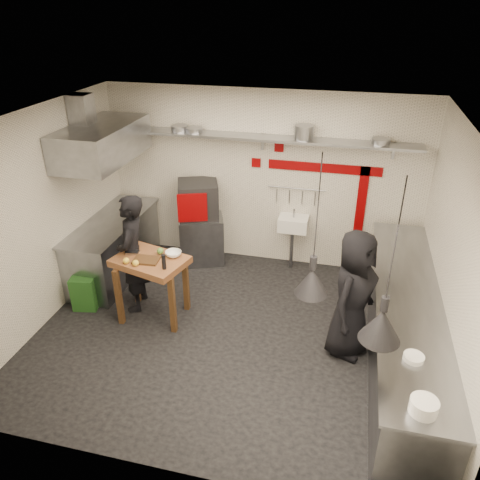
% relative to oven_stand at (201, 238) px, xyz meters
% --- Properties ---
extents(floor, '(5.00, 5.00, 0.00)m').
position_rel_oven_stand_xyz_m(floor, '(0.95, -1.80, -0.40)').
color(floor, black).
rests_on(floor, ground).
extents(ceiling, '(5.00, 5.00, 0.00)m').
position_rel_oven_stand_xyz_m(ceiling, '(0.95, -1.80, 2.40)').
color(ceiling, beige).
rests_on(ceiling, floor).
extents(wall_back, '(5.00, 0.04, 2.80)m').
position_rel_oven_stand_xyz_m(wall_back, '(0.95, 0.30, 1.00)').
color(wall_back, silver).
rests_on(wall_back, floor).
extents(wall_front, '(5.00, 0.04, 2.80)m').
position_rel_oven_stand_xyz_m(wall_front, '(0.95, -3.90, 1.00)').
color(wall_front, silver).
rests_on(wall_front, floor).
extents(wall_left, '(0.04, 4.20, 2.80)m').
position_rel_oven_stand_xyz_m(wall_left, '(-1.55, -1.80, 1.00)').
color(wall_left, silver).
rests_on(wall_left, floor).
extents(wall_right, '(0.04, 4.20, 2.80)m').
position_rel_oven_stand_xyz_m(wall_right, '(3.45, -1.80, 1.00)').
color(wall_right, silver).
rests_on(wall_right, floor).
extents(red_band_horiz, '(1.70, 0.02, 0.14)m').
position_rel_oven_stand_xyz_m(red_band_horiz, '(1.90, 0.28, 1.28)').
color(red_band_horiz, '#710204').
rests_on(red_band_horiz, wall_back).
extents(red_band_vert, '(0.14, 0.02, 1.10)m').
position_rel_oven_stand_xyz_m(red_band_vert, '(2.50, 0.28, 0.80)').
color(red_band_vert, '#710204').
rests_on(red_band_vert, wall_back).
extents(red_tile_a, '(0.14, 0.02, 0.14)m').
position_rel_oven_stand_xyz_m(red_tile_a, '(1.20, 0.28, 1.55)').
color(red_tile_a, '#710204').
rests_on(red_tile_a, wall_back).
extents(red_tile_b, '(0.14, 0.02, 0.14)m').
position_rel_oven_stand_xyz_m(red_tile_b, '(0.85, 0.28, 1.28)').
color(red_tile_b, '#710204').
rests_on(red_tile_b, wall_back).
extents(back_shelf, '(4.60, 0.34, 0.04)m').
position_rel_oven_stand_xyz_m(back_shelf, '(0.95, 0.12, 1.72)').
color(back_shelf, gray).
rests_on(back_shelf, wall_back).
extents(shelf_bracket_left, '(0.04, 0.06, 0.24)m').
position_rel_oven_stand_xyz_m(shelf_bracket_left, '(-0.95, 0.27, 1.62)').
color(shelf_bracket_left, gray).
rests_on(shelf_bracket_left, wall_back).
extents(shelf_bracket_mid, '(0.04, 0.06, 0.24)m').
position_rel_oven_stand_xyz_m(shelf_bracket_mid, '(0.95, 0.27, 1.62)').
color(shelf_bracket_mid, gray).
rests_on(shelf_bracket_mid, wall_back).
extents(shelf_bracket_right, '(0.04, 0.06, 0.24)m').
position_rel_oven_stand_xyz_m(shelf_bracket_right, '(2.85, 0.27, 1.62)').
color(shelf_bracket_right, gray).
rests_on(shelf_bracket_right, wall_back).
extents(pan_far_left, '(0.27, 0.27, 0.09)m').
position_rel_oven_stand_xyz_m(pan_far_left, '(-0.31, 0.12, 1.79)').
color(pan_far_left, gray).
rests_on(pan_far_left, back_shelf).
extents(pan_mid_left, '(0.33, 0.33, 0.07)m').
position_rel_oven_stand_xyz_m(pan_mid_left, '(-0.08, 0.12, 1.78)').
color(pan_mid_left, gray).
rests_on(pan_mid_left, back_shelf).
extents(stock_pot, '(0.30, 0.30, 0.20)m').
position_rel_oven_stand_xyz_m(stock_pot, '(1.58, 0.12, 1.84)').
color(stock_pot, gray).
rests_on(stock_pot, back_shelf).
extents(pan_right, '(0.31, 0.31, 0.08)m').
position_rel_oven_stand_xyz_m(pan_right, '(2.65, 0.12, 1.78)').
color(pan_right, gray).
rests_on(pan_right, back_shelf).
extents(oven_stand, '(0.89, 0.85, 0.80)m').
position_rel_oven_stand_xyz_m(oven_stand, '(0.00, 0.00, 0.00)').
color(oven_stand, gray).
rests_on(oven_stand, floor).
extents(combi_oven, '(0.78, 0.76, 0.58)m').
position_rel_oven_stand_xyz_m(combi_oven, '(-0.02, -0.01, 0.69)').
color(combi_oven, black).
rests_on(combi_oven, oven_stand).
extents(oven_door, '(0.44, 0.18, 0.46)m').
position_rel_oven_stand_xyz_m(oven_door, '(-0.01, -0.34, 0.69)').
color(oven_door, '#710204').
rests_on(oven_door, combi_oven).
extents(oven_glass, '(0.38, 0.15, 0.34)m').
position_rel_oven_stand_xyz_m(oven_glass, '(-0.01, -0.30, 0.69)').
color(oven_glass, black).
rests_on(oven_glass, oven_door).
extents(hand_sink, '(0.46, 0.34, 0.22)m').
position_rel_oven_stand_xyz_m(hand_sink, '(1.50, 0.12, 0.38)').
color(hand_sink, white).
rests_on(hand_sink, wall_back).
extents(sink_tap, '(0.03, 0.03, 0.14)m').
position_rel_oven_stand_xyz_m(sink_tap, '(1.50, 0.12, 0.56)').
color(sink_tap, gray).
rests_on(sink_tap, hand_sink).
extents(sink_drain, '(0.06, 0.06, 0.66)m').
position_rel_oven_stand_xyz_m(sink_drain, '(1.50, 0.08, -0.06)').
color(sink_drain, gray).
rests_on(sink_drain, floor).
extents(utensil_rail, '(0.90, 0.02, 0.02)m').
position_rel_oven_stand_xyz_m(utensil_rail, '(1.50, 0.26, 0.92)').
color(utensil_rail, gray).
rests_on(utensil_rail, wall_back).
extents(counter_right, '(0.70, 3.80, 0.90)m').
position_rel_oven_stand_xyz_m(counter_right, '(3.10, -1.80, 0.05)').
color(counter_right, gray).
rests_on(counter_right, floor).
extents(counter_right_top, '(0.76, 3.90, 0.03)m').
position_rel_oven_stand_xyz_m(counter_right_top, '(3.10, -1.80, 0.52)').
color(counter_right_top, gray).
rests_on(counter_right_top, counter_right).
extents(plate_stack, '(0.31, 0.31, 0.13)m').
position_rel_oven_stand_xyz_m(plate_stack, '(3.07, -3.53, 0.60)').
color(plate_stack, white).
rests_on(plate_stack, counter_right_top).
extents(small_bowl_right, '(0.24, 0.24, 0.05)m').
position_rel_oven_stand_xyz_m(small_bowl_right, '(3.05, -2.88, 0.56)').
color(small_bowl_right, white).
rests_on(small_bowl_right, counter_right_top).
extents(counter_left, '(0.70, 1.90, 0.90)m').
position_rel_oven_stand_xyz_m(counter_left, '(-1.20, -0.75, 0.05)').
color(counter_left, gray).
rests_on(counter_left, floor).
extents(counter_left_top, '(0.76, 2.00, 0.03)m').
position_rel_oven_stand_xyz_m(counter_left_top, '(-1.20, -0.75, 0.52)').
color(counter_left_top, gray).
rests_on(counter_left_top, counter_left).
extents(extractor_hood, '(0.78, 1.60, 0.50)m').
position_rel_oven_stand_xyz_m(extractor_hood, '(-1.15, -0.75, 1.75)').
color(extractor_hood, gray).
rests_on(extractor_hood, ceiling).
extents(hood_duct, '(0.28, 0.28, 0.50)m').
position_rel_oven_stand_xyz_m(hood_duct, '(-1.40, -0.75, 2.15)').
color(hood_duct, gray).
rests_on(hood_duct, ceiling).
extents(green_bin, '(0.39, 0.39, 0.50)m').
position_rel_oven_stand_xyz_m(green_bin, '(-1.19, -1.69, -0.15)').
color(green_bin, '#1E4F1B').
rests_on(green_bin, floor).
extents(prep_table, '(1.05, 0.86, 0.92)m').
position_rel_oven_stand_xyz_m(prep_table, '(-0.15, -1.67, 0.06)').
color(prep_table, brown).
rests_on(prep_table, floor).
extents(cutting_board, '(0.34, 0.25, 0.02)m').
position_rel_oven_stand_xyz_m(cutting_board, '(-0.17, -1.74, 0.53)').
color(cutting_board, '#482E17').
rests_on(cutting_board, prep_table).
extents(pepper_mill, '(0.07, 0.07, 0.20)m').
position_rel_oven_stand_xyz_m(pepper_mill, '(0.14, -1.87, 0.62)').
color(pepper_mill, black).
rests_on(pepper_mill, prep_table).
extents(lemon_a, '(0.09, 0.09, 0.08)m').
position_rel_oven_stand_xyz_m(lemon_a, '(-0.39, -1.86, 0.56)').
color(lemon_a, gold).
rests_on(lemon_a, prep_table).
extents(lemon_b, '(0.11, 0.11, 0.08)m').
position_rel_oven_stand_xyz_m(lemon_b, '(-0.25, -1.89, 0.56)').
color(lemon_b, gold).
rests_on(lemon_b, prep_table).
extents(veg_ball, '(0.10, 0.10, 0.09)m').
position_rel_oven_stand_xyz_m(veg_ball, '(-0.06, -1.53, 0.57)').
color(veg_ball, '#518234').
rests_on(veg_ball, prep_table).
extents(steel_tray, '(0.19, 0.14, 0.03)m').
position_rel_oven_stand_xyz_m(steel_tray, '(-0.42, -1.60, 0.54)').
color(steel_tray, gray).
rests_on(steel_tray, prep_table).
extents(bowl, '(0.28, 0.28, 0.07)m').
position_rel_oven_stand_xyz_m(bowl, '(0.13, -1.54, 0.55)').
color(bowl, white).
rests_on(bowl, prep_table).
extents(heat_lamp_near, '(0.39, 0.39, 1.44)m').
position_rel_oven_stand_xyz_m(heat_lamp_near, '(2.03, -2.63, 1.68)').
color(heat_lamp_near, black).
rests_on(heat_lamp_near, ceiling).
extents(heat_lamp_far, '(0.44, 0.44, 1.54)m').
position_rel_oven_stand_xyz_m(heat_lamp_far, '(2.69, -3.08, 1.63)').
color(heat_lamp_far, black).
rests_on(heat_lamp_far, ceiling).
extents(chef_left, '(0.52, 0.69, 1.70)m').
position_rel_oven_stand_xyz_m(chef_left, '(-0.48, -1.50, 0.45)').
color(chef_left, black).
rests_on(chef_left, floor).
extents(chef_right, '(0.79, 0.95, 1.65)m').
position_rel_oven_stand_xyz_m(chef_right, '(2.47, -1.76, 0.43)').
color(chef_right, black).
rests_on(chef_right, floor).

